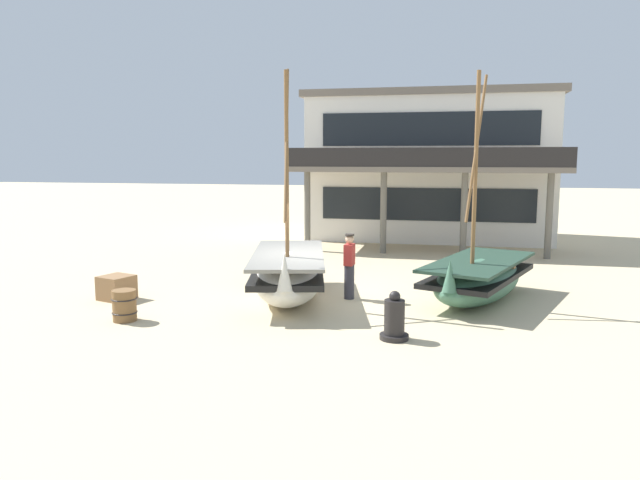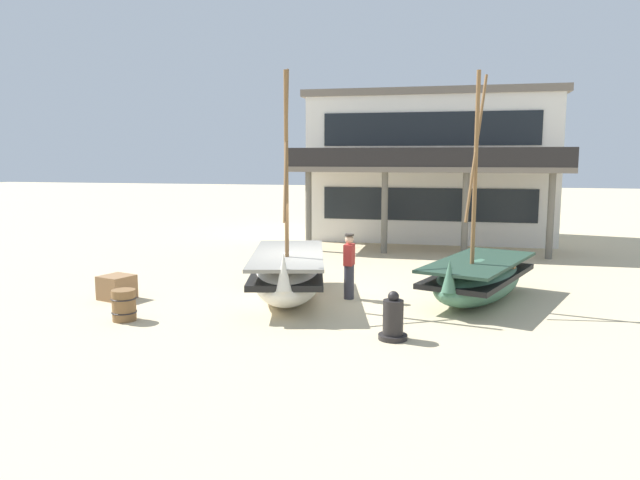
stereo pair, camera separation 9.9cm
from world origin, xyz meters
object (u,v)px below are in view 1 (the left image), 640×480
object	(u,v)px
fishing_boat_near_left	(478,278)
fisherman_by_hull	(349,267)
fishing_boat_centre_large	(288,273)
capstan_winch	(394,320)
wooden_barrel	(124,305)
harbor_building_main	(429,166)
cargo_crate	(117,288)

from	to	relation	value
fishing_boat_near_left	fisherman_by_hull	xyz separation A→B (m)	(-3.22, -0.47, 0.24)
fishing_boat_centre_large	capstan_winch	world-z (taller)	fishing_boat_centre_large
fishing_boat_centre_large	fisherman_by_hull	bearing A→B (deg)	13.44
fisherman_by_hull	wooden_barrel	size ratio (longest dim) A/B	2.41
fisherman_by_hull	harbor_building_main	xyz separation A→B (m)	(1.50, 12.52, 2.38)
fishing_boat_centre_large	harbor_building_main	distance (m)	13.47
capstan_winch	wooden_barrel	bearing A→B (deg)	179.45
fishing_boat_centre_large	harbor_building_main	size ratio (longest dim) A/B	0.54
fishing_boat_near_left	fishing_boat_centre_large	size ratio (longest dim) A/B	0.96
capstan_winch	wooden_barrel	distance (m)	5.99
fisherman_by_hull	wooden_barrel	distance (m)	5.53
capstan_winch	harbor_building_main	bearing A→B (deg)	89.84
cargo_crate	harbor_building_main	bearing A→B (deg)	62.24
fishing_boat_near_left	cargo_crate	bearing A→B (deg)	-168.59
fishing_boat_centre_large	wooden_barrel	xyz separation A→B (m)	(-3.01, -2.77, -0.32)
harbor_building_main	fishing_boat_near_left	bearing A→B (deg)	-81.87
harbor_building_main	fisherman_by_hull	bearing A→B (deg)	-96.83
fishing_boat_near_left	harbor_building_main	distance (m)	12.45
wooden_barrel	fishing_boat_centre_large	bearing A→B (deg)	42.62
fishing_boat_centre_large	wooden_barrel	bearing A→B (deg)	-137.38
fisherman_by_hull	harbor_building_main	world-z (taller)	harbor_building_main
fisherman_by_hull	wooden_barrel	xyz separation A→B (m)	(-4.53, -3.13, -0.48)
cargo_crate	fishing_boat_centre_large	bearing A→B (deg)	12.98
capstan_winch	harbor_building_main	size ratio (longest dim) A/B	0.09
fisherman_by_hull	cargo_crate	distance (m)	5.98
fishing_boat_near_left	capstan_winch	world-z (taller)	fishing_boat_near_left
cargo_crate	wooden_barrel	bearing A→B (deg)	-54.49
fishing_boat_centre_large	cargo_crate	world-z (taller)	fishing_boat_centre_large
fishing_boat_centre_large	fisherman_by_hull	xyz separation A→B (m)	(1.52, 0.36, 0.16)
wooden_barrel	cargo_crate	world-z (taller)	wooden_barrel
cargo_crate	harbor_building_main	xyz separation A→B (m)	(7.30, 13.87, 2.91)
capstan_winch	wooden_barrel	size ratio (longest dim) A/B	1.41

